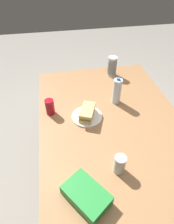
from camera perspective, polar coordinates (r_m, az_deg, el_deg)
name	(u,v)px	position (r m, az deg, el deg)	size (l,w,h in m)	color
ground_plane	(105,173)	(2.00, 5.38, -17.63)	(8.00, 8.00, 0.00)	gray
dining_table	(110,128)	(1.47, 7.02, -4.69)	(1.49, 1.04, 0.75)	#9E7047
paper_plate	(87,116)	(1.41, 0.00, -1.32)	(0.23, 0.23, 0.01)	white
sandwich	(87,112)	(1.37, 0.04, -0.03)	(0.20, 0.15, 0.08)	#DBB26B
soda_can_red	(50,107)	(1.43, -11.05, 1.50)	(0.07, 0.07, 0.12)	maroon
chip_bag	(86,195)	(1.03, -0.21, -23.65)	(0.23, 0.15, 0.07)	#268C38
water_bottle_tall	(117,91)	(1.50, 8.94, 6.19)	(0.07, 0.07, 0.22)	silver
plastic_cup_stack	(112,66)	(1.85, 7.54, 13.42)	(0.08, 0.08, 0.18)	silver
soda_can_silver	(120,164)	(1.10, 9.73, -15.16)	(0.07, 0.07, 0.12)	silver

